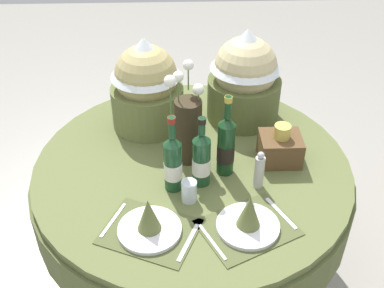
{
  "coord_description": "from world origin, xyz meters",
  "views": [
    {
      "loc": [
        -0.06,
        -1.65,
        2.06
      ],
      "look_at": [
        0.0,
        0.03,
        0.81
      ],
      "focal_mm": 44.81,
      "sensor_mm": 36.0,
      "label": 1
    }
  ],
  "objects_px": {
    "wine_bottle_right": "(226,145)",
    "tumbler_near_right": "(189,191)",
    "woven_basket_side_right": "(280,147)",
    "place_setting_right": "(248,219)",
    "place_setting_left": "(149,223)",
    "pepper_mill": "(259,171)",
    "gift_tub_back_left": "(146,81)",
    "dining_table": "(192,187)",
    "flower_vase": "(188,126)",
    "wine_bottle_centre": "(201,159)",
    "gift_tub_back_right": "(245,73)",
    "wine_bottle_left": "(173,163)"
  },
  "relations": [
    {
      "from": "wine_bottle_right",
      "to": "tumbler_near_right",
      "type": "xyz_separation_m",
      "value": [
        -0.16,
        -0.17,
        -0.09
      ]
    },
    {
      "from": "tumbler_near_right",
      "to": "woven_basket_side_right",
      "type": "bearing_deg",
      "value": 31.19
    },
    {
      "from": "place_setting_right",
      "to": "place_setting_left",
      "type": "bearing_deg",
      "value": -179.0
    },
    {
      "from": "pepper_mill",
      "to": "woven_basket_side_right",
      "type": "height_order",
      "value": "woven_basket_side_right"
    },
    {
      "from": "wine_bottle_right",
      "to": "gift_tub_back_left",
      "type": "xyz_separation_m",
      "value": [
        -0.34,
        0.38,
        0.1
      ]
    },
    {
      "from": "wine_bottle_right",
      "to": "place_setting_right",
      "type": "bearing_deg",
      "value": -80.42
    },
    {
      "from": "dining_table",
      "to": "flower_vase",
      "type": "height_order",
      "value": "flower_vase"
    },
    {
      "from": "place_setting_left",
      "to": "gift_tub_back_left",
      "type": "distance_m",
      "value": 0.75
    },
    {
      "from": "flower_vase",
      "to": "dining_table",
      "type": "bearing_deg",
      "value": -66.81
    },
    {
      "from": "flower_vase",
      "to": "pepper_mill",
      "type": "relative_size",
      "value": 2.64
    },
    {
      "from": "wine_bottle_centre",
      "to": "wine_bottle_right",
      "type": "bearing_deg",
      "value": 32.66
    },
    {
      "from": "wine_bottle_right",
      "to": "woven_basket_side_right",
      "type": "distance_m",
      "value": 0.27
    },
    {
      "from": "gift_tub_back_right",
      "to": "dining_table",
      "type": "bearing_deg",
      "value": -125.46
    },
    {
      "from": "gift_tub_back_right",
      "to": "wine_bottle_right",
      "type": "bearing_deg",
      "value": -106.36
    },
    {
      "from": "pepper_mill",
      "to": "gift_tub_back_left",
      "type": "xyz_separation_m",
      "value": [
        -0.47,
        0.48,
        0.16
      ]
    },
    {
      "from": "place_setting_left",
      "to": "wine_bottle_left",
      "type": "bearing_deg",
      "value": 69.97
    },
    {
      "from": "dining_table",
      "to": "flower_vase",
      "type": "xyz_separation_m",
      "value": [
        -0.02,
        0.04,
        0.31
      ]
    },
    {
      "from": "tumbler_near_right",
      "to": "pepper_mill",
      "type": "distance_m",
      "value": 0.3
    },
    {
      "from": "wine_bottle_left",
      "to": "woven_basket_side_right",
      "type": "xyz_separation_m",
      "value": [
        0.47,
        0.17,
        -0.06
      ]
    },
    {
      "from": "place_setting_right",
      "to": "woven_basket_side_right",
      "type": "bearing_deg",
      "value": 64.97
    },
    {
      "from": "place_setting_left",
      "to": "wine_bottle_right",
      "type": "xyz_separation_m",
      "value": [
        0.31,
        0.34,
        0.09
      ]
    },
    {
      "from": "place_setting_left",
      "to": "tumbler_near_right",
      "type": "height_order",
      "value": "place_setting_left"
    },
    {
      "from": "pepper_mill",
      "to": "woven_basket_side_right",
      "type": "relative_size",
      "value": 0.96
    },
    {
      "from": "woven_basket_side_right",
      "to": "flower_vase",
      "type": "bearing_deg",
      "value": 176.02
    },
    {
      "from": "gift_tub_back_left",
      "to": "place_setting_right",
      "type": "bearing_deg",
      "value": -60.94
    },
    {
      "from": "place_setting_left",
      "to": "place_setting_right",
      "type": "xyz_separation_m",
      "value": [
        0.37,
        0.01,
        0.0
      ]
    },
    {
      "from": "flower_vase",
      "to": "wine_bottle_centre",
      "type": "xyz_separation_m",
      "value": [
        0.05,
        -0.17,
        -0.05
      ]
    },
    {
      "from": "flower_vase",
      "to": "wine_bottle_right",
      "type": "bearing_deg",
      "value": -32.66
    },
    {
      "from": "wine_bottle_centre",
      "to": "flower_vase",
      "type": "bearing_deg",
      "value": 106.43
    },
    {
      "from": "flower_vase",
      "to": "wine_bottle_right",
      "type": "relative_size",
      "value": 1.25
    },
    {
      "from": "wine_bottle_right",
      "to": "gift_tub_back_left",
      "type": "bearing_deg",
      "value": 131.91
    },
    {
      "from": "dining_table",
      "to": "place_setting_right",
      "type": "xyz_separation_m",
      "value": [
        0.2,
        -0.4,
        0.19
      ]
    },
    {
      "from": "place_setting_left",
      "to": "gift_tub_back_right",
      "type": "relative_size",
      "value": 0.89
    },
    {
      "from": "pepper_mill",
      "to": "gift_tub_back_right",
      "type": "height_order",
      "value": "gift_tub_back_right"
    },
    {
      "from": "place_setting_right",
      "to": "gift_tub_back_left",
      "type": "bearing_deg",
      "value": 119.06
    },
    {
      "from": "place_setting_right",
      "to": "tumbler_near_right",
      "type": "xyz_separation_m",
      "value": [
        -0.22,
        0.16,
        0.0
      ]
    },
    {
      "from": "place_setting_right",
      "to": "pepper_mill",
      "type": "distance_m",
      "value": 0.25
    },
    {
      "from": "wine_bottle_centre",
      "to": "pepper_mill",
      "type": "distance_m",
      "value": 0.24
    },
    {
      "from": "gift_tub_back_right",
      "to": "place_setting_left",
      "type": "bearing_deg",
      "value": -119.48
    },
    {
      "from": "wine_bottle_left",
      "to": "gift_tub_back_right",
      "type": "bearing_deg",
      "value": 56.61
    },
    {
      "from": "flower_vase",
      "to": "pepper_mill",
      "type": "bearing_deg",
      "value": -35.04
    },
    {
      "from": "place_setting_left",
      "to": "flower_vase",
      "type": "bearing_deg",
      "value": 70.59
    },
    {
      "from": "wine_bottle_left",
      "to": "tumbler_near_right",
      "type": "bearing_deg",
      "value": -51.47
    },
    {
      "from": "gift_tub_back_left",
      "to": "place_setting_left",
      "type": "bearing_deg",
      "value": -87.6
    },
    {
      "from": "wine_bottle_centre",
      "to": "pepper_mill",
      "type": "height_order",
      "value": "wine_bottle_centre"
    },
    {
      "from": "flower_vase",
      "to": "tumbler_near_right",
      "type": "relative_size",
      "value": 4.96
    },
    {
      "from": "wine_bottle_centre",
      "to": "tumbler_near_right",
      "type": "xyz_separation_m",
      "value": [
        -0.05,
        -0.11,
        -0.08
      ]
    },
    {
      "from": "dining_table",
      "to": "pepper_mill",
      "type": "height_order",
      "value": "pepper_mill"
    },
    {
      "from": "gift_tub_back_right",
      "to": "woven_basket_side_right",
      "type": "relative_size",
      "value": 2.54
    },
    {
      "from": "woven_basket_side_right",
      "to": "wine_bottle_centre",
      "type": "bearing_deg",
      "value": -158.47
    }
  ]
}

